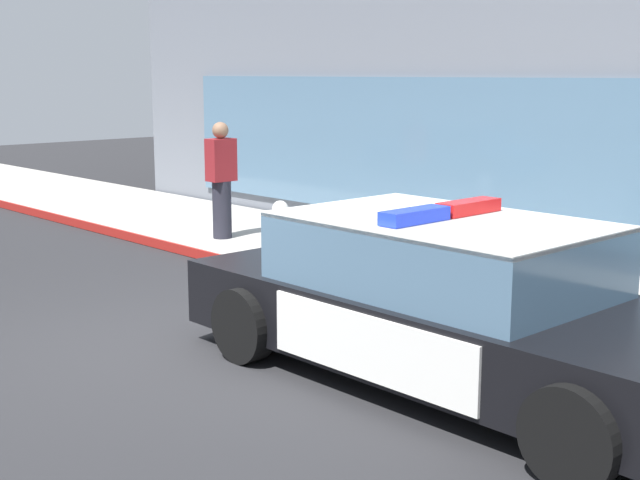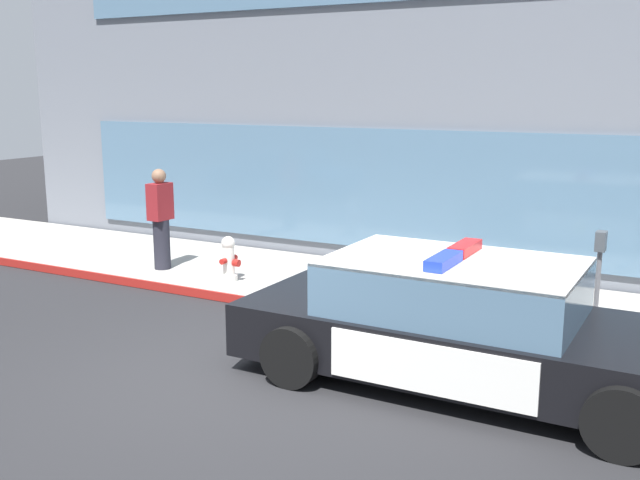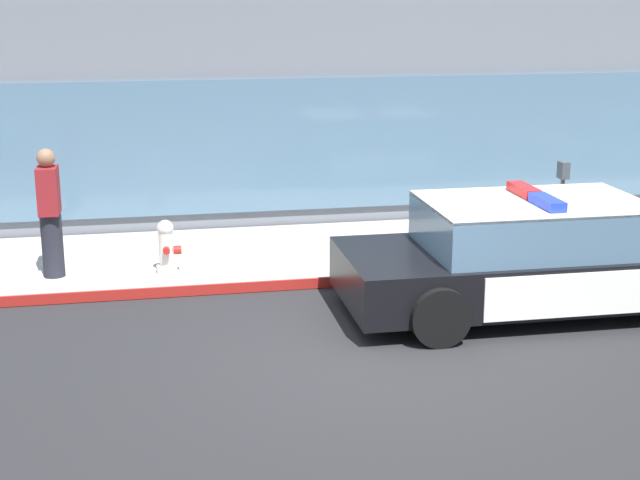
{
  "view_description": "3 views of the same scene",
  "coord_description": "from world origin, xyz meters",
  "px_view_note": "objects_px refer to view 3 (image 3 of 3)",
  "views": [
    {
      "loc": [
        6.8,
        -4.47,
        2.57
      ],
      "look_at": [
        0.37,
        1.55,
        0.88
      ],
      "focal_mm": 49.41,
      "sensor_mm": 36.0,
      "label": 1
    },
    {
      "loc": [
        4.63,
        -6.22,
        3.17
      ],
      "look_at": [
        -0.29,
        2.87,
        1.04
      ],
      "focal_mm": 41.26,
      "sensor_mm": 36.0,
      "label": 2
    },
    {
      "loc": [
        -2.38,
        -9.09,
        3.83
      ],
      "look_at": [
        -0.14,
        2.34,
        0.71
      ],
      "focal_mm": 52.58,
      "sensor_mm": 36.0,
      "label": 3
    }
  ],
  "objects_px": {
    "fire_hydrant": "(166,247)",
    "pedestrian_on_sidewalk": "(50,213)",
    "police_cruiser": "(542,256)",
    "parking_meter": "(562,190)"
  },
  "relations": [
    {
      "from": "fire_hydrant",
      "to": "parking_meter",
      "type": "xyz_separation_m",
      "value": [
        5.57,
        -0.12,
        0.58
      ]
    },
    {
      "from": "police_cruiser",
      "to": "pedestrian_on_sidewalk",
      "type": "height_order",
      "value": "pedestrian_on_sidewalk"
    },
    {
      "from": "police_cruiser",
      "to": "parking_meter",
      "type": "height_order",
      "value": "police_cruiser"
    },
    {
      "from": "fire_hydrant",
      "to": "parking_meter",
      "type": "bearing_deg",
      "value": -1.27
    },
    {
      "from": "pedestrian_on_sidewalk",
      "to": "parking_meter",
      "type": "relative_size",
      "value": 1.28
    },
    {
      "from": "parking_meter",
      "to": "pedestrian_on_sidewalk",
      "type": "bearing_deg",
      "value": 177.97
    },
    {
      "from": "fire_hydrant",
      "to": "pedestrian_on_sidewalk",
      "type": "distance_m",
      "value": 1.57
    },
    {
      "from": "pedestrian_on_sidewalk",
      "to": "police_cruiser",
      "type": "bearing_deg",
      "value": 162.76
    },
    {
      "from": "police_cruiser",
      "to": "pedestrian_on_sidewalk",
      "type": "xyz_separation_m",
      "value": [
        -5.96,
        2.08,
        0.33
      ]
    },
    {
      "from": "fire_hydrant",
      "to": "pedestrian_on_sidewalk",
      "type": "bearing_deg",
      "value": 175.09
    }
  ]
}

